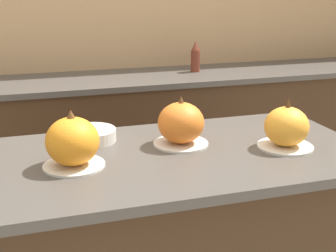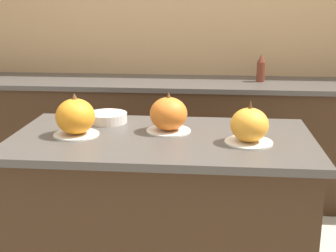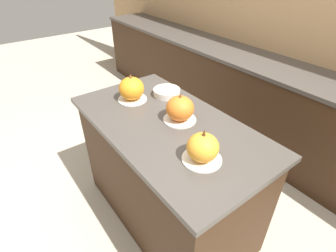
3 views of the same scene
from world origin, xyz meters
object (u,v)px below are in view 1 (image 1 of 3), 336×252
mixing_bowl (90,135)px  bottle_tall (195,57)px  pumpkin_cake_left (73,143)px  pumpkin_cake_right (286,128)px  pumpkin_cake_center (181,124)px

mixing_bowl → bottle_tall: bearing=53.3°
pumpkin_cake_left → bottle_tall: bottle_tall is taller
pumpkin_cake_left → bottle_tall: 1.75m
pumpkin_cake_left → pumpkin_cake_right: pumpkin_cake_left is taller
bottle_tall → mixing_bowl: size_ratio=1.03×
bottle_tall → mixing_bowl: bearing=-126.7°
pumpkin_cake_left → mixing_bowl: pumpkin_cake_left is taller
bottle_tall → mixing_bowl: (-0.89, -1.20, -0.09)m
pumpkin_cake_right → mixing_bowl: pumpkin_cake_right is taller
pumpkin_cake_left → bottle_tall: (0.99, 1.44, 0.03)m
pumpkin_cake_left → pumpkin_cake_right: bearing=-3.3°
pumpkin_cake_center → bottle_tall: size_ratio=1.03×
pumpkin_cake_right → bottle_tall: size_ratio=1.03×
pumpkin_cake_right → bottle_tall: 1.50m
pumpkin_cake_left → pumpkin_cake_right: 0.80m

